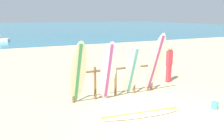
% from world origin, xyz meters
% --- Properties ---
extents(ground_plane, '(120.00, 120.00, 0.00)m').
position_xyz_m(ground_plane, '(0.00, 0.00, 0.00)').
color(ground_plane, '#CCB784').
extents(ocean_water, '(120.00, 80.00, 0.01)m').
position_xyz_m(ocean_water, '(0.00, 58.00, 0.00)').
color(ocean_water, teal).
rests_on(ocean_water, ground).
extents(surfboard_rack, '(3.31, 0.09, 1.19)m').
position_xyz_m(surfboard_rack, '(-0.44, 2.59, 0.73)').
color(surfboard_rack, brown).
rests_on(surfboard_rack, ground).
extents(surfboard_leaning_far_left, '(0.56, 0.94, 2.22)m').
position_xyz_m(surfboard_leaning_far_left, '(-1.96, 2.23, 1.11)').
color(surfboard_leaning_far_left, beige).
rests_on(surfboard_leaning_far_left, ground).
extents(surfboard_leaning_left, '(0.59, 0.72, 2.13)m').
position_xyz_m(surfboard_leaning_left, '(-0.90, 2.21, 1.07)').
color(surfboard_leaning_left, white).
rests_on(surfboard_leaning_left, ground).
extents(surfboard_leaning_center_left, '(0.71, 1.01, 1.93)m').
position_xyz_m(surfboard_leaning_center_left, '(0.08, 2.27, 0.96)').
color(surfboard_leaning_center_left, white).
rests_on(surfboard_leaning_center_left, ground).
extents(surfboard_leaning_center, '(0.56, 0.94, 2.35)m').
position_xyz_m(surfboard_leaning_center, '(1.04, 2.24, 1.17)').
color(surfboard_leaning_center, white).
rests_on(surfboard_leaning_center, ground).
extents(surfboard_lying_on_sand, '(2.77, 0.88, 0.08)m').
position_xyz_m(surfboard_lying_on_sand, '(-0.48, 0.75, 0.04)').
color(surfboard_lying_on_sand, white).
rests_on(surfboard_lying_on_sand, ground).
extents(beachgoer_standing, '(0.29, 0.22, 1.65)m').
position_xyz_m(beachgoer_standing, '(2.54, 3.27, 0.91)').
color(beachgoer_standing, '#D8333F').
rests_on(beachgoer_standing, ground).
extents(sand_bucket, '(0.22, 0.22, 0.24)m').
position_xyz_m(sand_bucket, '(1.90, 0.12, 0.12)').
color(sand_bucket, teal).
rests_on(sand_bucket, ground).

